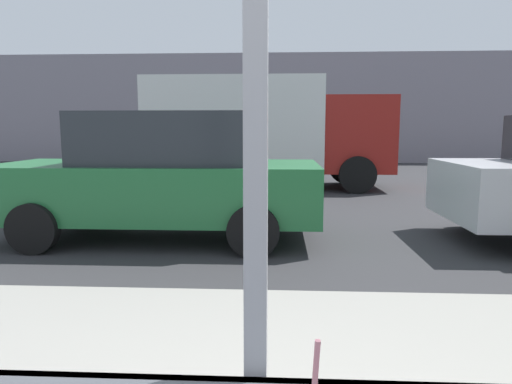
{
  "coord_description": "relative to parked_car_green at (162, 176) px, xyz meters",
  "views": [
    {
      "loc": [
        0.05,
        -0.89,
        1.54
      ],
      "look_at": [
        -0.13,
        2.58,
        1.06
      ],
      "focal_mm": 31.78,
      "sensor_mm": 36.0,
      "label": 1
    }
  ],
  "objects": [
    {
      "name": "window_wall",
      "position": [
        1.59,
        -5.24,
        0.92
      ],
      "size": [
        3.09,
        0.2,
        2.9
      ],
      "color": "#2D2D33",
      "rests_on": "ground"
    },
    {
      "name": "sidewalk_strip",
      "position": [
        1.59,
        -3.72,
        -0.83
      ],
      "size": [
        16.0,
        2.8,
        0.11
      ],
      "primitive_type": "cube",
      "color": "gray",
      "rests_on": "ground"
    },
    {
      "name": "parked_car_green",
      "position": [
        0.0,
        0.0,
        0.0
      ],
      "size": [
        4.41,
        1.94,
        1.76
      ],
      "color": "#236B38",
      "rests_on": "ground"
    },
    {
      "name": "box_truck",
      "position": [
        1.22,
        5.77,
        0.66
      ],
      "size": [
        6.23,
        2.44,
        2.83
      ],
      "color": "silver",
      "rests_on": "ground"
    },
    {
      "name": "ground_plane",
      "position": [
        1.59,
        2.68,
        -0.89
      ],
      "size": [
        60.0,
        60.0,
        0.0
      ],
      "primitive_type": "plane",
      "color": "#2D2D30"
    },
    {
      "name": "building_facade_far",
      "position": [
        1.59,
        15.39,
        1.58
      ],
      "size": [
        28.0,
        1.2,
        4.95
      ],
      "primitive_type": "cube",
      "color": "gray",
      "rests_on": "ground"
    }
  ]
}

